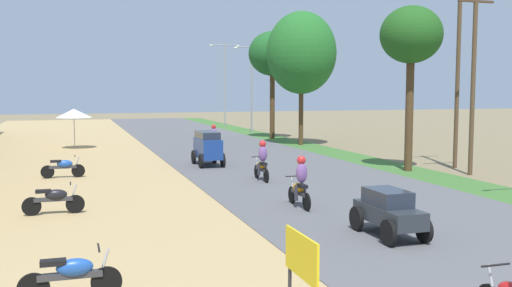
{
  "coord_description": "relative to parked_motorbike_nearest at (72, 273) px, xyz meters",
  "views": [
    {
      "loc": [
        -9.05,
        -4.7,
        3.81
      ],
      "look_at": [
        -0.67,
        21.68,
        1.22
      ],
      "focal_mm": 40.66,
      "sensor_mm": 36.0,
      "label": 1
    }
  ],
  "objects": [
    {
      "name": "median_tree_nearest",
      "position": [
        14.8,
        12.6,
        5.6
      ],
      "size": [
        2.82,
        2.82,
        7.51
      ],
      "color": "#4C351E",
      "rests_on": "median_strip"
    },
    {
      "name": "motorbike_ahead_third",
      "position": [
        6.88,
        6.27,
        0.3
      ],
      "size": [
        0.54,
        1.8,
        1.66
      ],
      "color": "black",
      "rests_on": "road_strip"
    },
    {
      "name": "streetlamp_far",
      "position": [
        14.94,
        46.68,
        4.29
      ],
      "size": [
        3.16,
        0.2,
        8.35
      ],
      "color": "gray",
      "rests_on": "median_strip"
    },
    {
      "name": "motorbike_ahead_fifth",
      "position": [
        8.06,
        22.95,
        0.3
      ],
      "size": [
        0.54,
        1.8,
        1.66
      ],
      "color": "black",
      "rests_on": "road_strip"
    },
    {
      "name": "utility_pole_far",
      "position": [
        16.94,
        10.96,
        3.69
      ],
      "size": [
        1.8,
        0.2,
        8.12
      ],
      "color": "brown",
      "rests_on": "ground"
    },
    {
      "name": "parked_motorbike_nearest",
      "position": [
        0.0,
        0.0,
        0.0
      ],
      "size": [
        1.8,
        0.54,
        0.94
      ],
      "color": "black",
      "rests_on": "dirt_shoulder"
    },
    {
      "name": "streetlamp_mid",
      "position": [
        14.94,
        37.46,
        3.84
      ],
      "size": [
        3.16,
        0.2,
        7.49
      ],
      "color": "gray",
      "rests_on": "median_strip"
    },
    {
      "name": "parked_motorbike_second",
      "position": [
        -0.49,
        7.63,
        0.0
      ],
      "size": [
        1.8,
        0.54,
        0.94
      ],
      "color": "black",
      "rests_on": "dirt_shoulder"
    },
    {
      "name": "vendor_umbrella",
      "position": [
        0.19,
        27.69,
        1.75
      ],
      "size": [
        2.2,
        2.2,
        2.52
      ],
      "color": "#99999E",
      "rests_on": "dirt_shoulder"
    },
    {
      "name": "median_tree_third",
      "position": [
        14.67,
        31.27,
        5.89
      ],
      "size": [
        3.63,
        3.63,
        8.13
      ],
      "color": "#4C351E",
      "rests_on": "median_strip"
    },
    {
      "name": "car_sedan_charcoal",
      "position": [
        7.68,
        2.24,
        0.19
      ],
      "size": [
        1.1,
        2.26,
        1.19
      ],
      "color": "#282D33",
      "rests_on": "road_strip"
    },
    {
      "name": "parked_motorbike_third",
      "position": [
        -0.33,
        15.15,
        0.0
      ],
      "size": [
        1.8,
        0.54,
        0.94
      ],
      "color": "black",
      "rests_on": "dirt_shoulder"
    },
    {
      "name": "car_van_blue",
      "position": [
        6.38,
        17.1,
        0.47
      ],
      "size": [
        1.19,
        2.41,
        1.67
      ],
      "color": "navy",
      "rests_on": "road_strip"
    },
    {
      "name": "motorbike_ahead_fourth",
      "position": [
        7.43,
        11.78,
        0.3
      ],
      "size": [
        0.54,
        1.8,
        1.66
      ],
      "color": "black",
      "rests_on": "road_strip"
    },
    {
      "name": "median_tree_second",
      "position": [
        14.78,
        25.7,
        5.67
      ],
      "size": [
        4.66,
        4.66,
        8.92
      ],
      "color": "#4C351E",
      "rests_on": "median_strip"
    },
    {
      "name": "utility_pole_near",
      "position": [
        17.76,
        13.15,
        4.26
      ],
      "size": [
        1.8,
        0.2,
        9.25
      ],
      "color": "brown",
      "rests_on": "ground"
    },
    {
      "name": "street_signboard",
      "position": [
        3.45,
        -2.3,
        0.55
      ],
      "size": [
        0.06,
        1.3,
        1.5
      ],
      "color": "#262628",
      "rests_on": "dirt_shoulder"
    }
  ]
}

